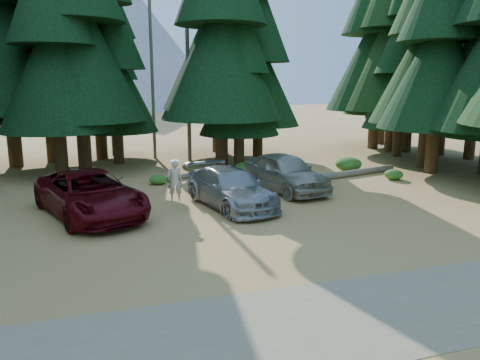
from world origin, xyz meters
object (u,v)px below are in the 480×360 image
Objects in this scene: frisbee_player at (175,180)px; silver_minivan_center at (230,188)px; log_left at (197,174)px; log_right at (358,172)px; red_pickup at (90,194)px; log_mid at (275,165)px; silver_minivan_right at (285,172)px.

silver_minivan_center is at bearing -175.18° from frisbee_player.
log_left is 8.62m from log_right.
red_pickup is 1.64× the size of log_mid.
silver_minivan_right is at bearing 19.38° from silver_minivan_center.
silver_minivan_center is at bearing -100.95° from log_mid.
frisbee_player is (-5.33, -1.71, 0.31)m from silver_minivan_right.
silver_minivan_center is 1.01× the size of log_right.
silver_minivan_right is (3.14, 1.88, 0.11)m from silver_minivan_center.
log_right is at bearing -23.90° from log_mid.
silver_minivan_center is 2.24m from frisbee_player.
frisbee_player is 0.44× the size of log_mid.
red_pickup is at bearing -122.59° from log_mid.
silver_minivan_right is (8.49, 1.61, 0.03)m from red_pickup.
frisbee_player reaches higher than log_left.
red_pickup is at bearing -179.12° from log_right.
frisbee_player is 0.31× the size of log_right.
frisbee_player is at bearing -135.71° from log_left.
log_right reaches higher than log_mid.
silver_minivan_center is at bearing -116.00° from log_left.
log_left is at bearing -143.57° from log_mid.
log_left is 0.74× the size of log_right.
red_pickup is at bearing -179.85° from silver_minivan_right.
silver_minivan_center reaches higher than log_right.
red_pickup reaches higher than log_right.
silver_minivan_center is 9.03m from log_mid.
silver_minivan_right is 5.60m from frisbee_player.
frisbee_player is 11.23m from log_right.
red_pickup is at bearing 165.60° from silver_minivan_center.
red_pickup is 14.18m from log_right.
log_right is at bearing -3.56° from red_pickup.
log_left is at bearing 115.09° from silver_minivan_right.
silver_minivan_center is 1.37× the size of log_left.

